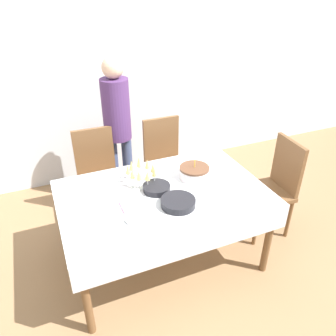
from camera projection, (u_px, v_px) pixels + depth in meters
ground_plane at (164, 258)px, 3.00m from camera, size 12.00×12.00×0.00m
wall_back at (106, 68)px, 3.71m from camera, size 8.00×0.05×2.70m
dining_table at (163, 203)px, 2.69m from camera, size 1.65×1.07×0.73m
dining_chair_far_left at (98, 172)px, 3.30m from camera, size 0.43×0.43×0.96m
dining_chair_far_right at (165, 159)px, 3.54m from camera, size 0.42×0.42×0.96m
dining_chair_right_end at (275, 184)px, 3.12m from camera, size 0.45×0.45×0.96m
birthday_cake at (194, 172)px, 2.82m from camera, size 0.26×0.26×0.18m
champagne_tray at (141, 174)px, 2.72m from camera, size 0.35×0.35×0.18m
plate_stack_main at (178, 202)px, 2.47m from camera, size 0.27×0.27×0.06m
plate_stack_dessert at (157, 188)px, 2.65m from camera, size 0.22×0.22×0.05m
cake_knife at (215, 188)px, 2.69m from camera, size 0.30×0.07×0.00m
fork_pile at (136, 218)px, 2.34m from camera, size 0.18×0.09×0.02m
napkin_pile at (131, 206)px, 2.47m from camera, size 0.15×0.15×0.01m
person_standing at (117, 121)px, 3.33m from camera, size 0.28×0.28×1.61m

